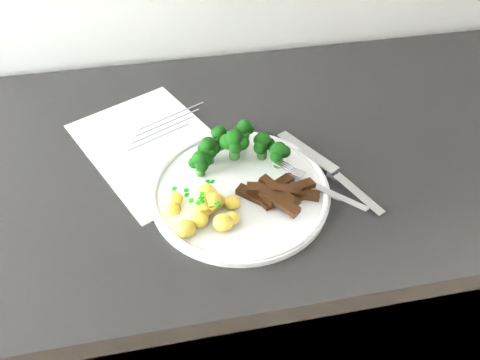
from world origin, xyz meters
TOP-DOWN VIEW (x-y plane):
  - counter at (0.07, 1.66)m, footprint 2.52×0.63m
  - recipe_paper at (-0.08, 1.70)m, footprint 0.32×0.36m
  - plate at (0.04, 1.56)m, footprint 0.28×0.28m
  - broccoli at (0.05, 1.62)m, footprint 0.16×0.09m
  - potatoes at (-0.01, 1.52)m, footprint 0.11×0.09m
  - beef_strips at (0.10, 1.53)m, footprint 0.13×0.10m
  - fork at (0.16, 1.53)m, footprint 0.12×0.14m
  - knife at (0.20, 1.55)m, footprint 0.12×0.22m

SIDE VIEW (x-z plane):
  - counter at x=0.07m, z-range 0.00..0.94m
  - recipe_paper at x=-0.08m, z-range 0.94..0.95m
  - plate at x=0.04m, z-range 0.94..0.96m
  - knife at x=0.20m, z-range 0.94..0.96m
  - fork at x=0.16m, z-range 0.95..0.97m
  - beef_strips at x=0.10m, z-range 0.95..0.98m
  - potatoes at x=-0.01m, z-range 0.95..0.99m
  - broccoli at x=0.05m, z-range 0.96..1.02m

